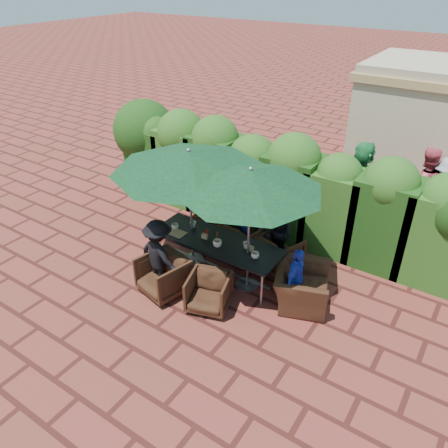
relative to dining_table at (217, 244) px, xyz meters
The scene contains 31 objects.
ground 0.70m from the dining_table, 82.82° to the right, with size 80.00×80.00×0.00m, color maroon.
dining_table is the anchor object (origin of this frame).
umbrella_left 1.67m from the dining_table, behind, with size 2.92×2.92×2.46m.
umbrella_right 1.69m from the dining_table, ahead, with size 2.54×2.54×2.46m.
chair_far_left 1.32m from the dining_table, 125.38° to the left, with size 0.76×0.71×0.78m, color black.
chair_far_mid 0.89m from the dining_table, 83.20° to the left, with size 0.80×0.75×0.82m, color black.
chair_far_right 1.29m from the dining_table, 41.64° to the left, with size 0.76×0.71×0.78m, color black.
chair_near_left 1.18m from the dining_table, 114.93° to the right, with size 0.79×0.74×0.82m, color black.
chair_near_right 1.08m from the dining_table, 63.40° to the right, with size 0.71×0.67×0.73m, color black.
chair_end_right 1.79m from the dining_table, ahead, with size 1.06×0.69×0.93m, color black.
adult_far_left 1.37m from the dining_table, 133.69° to the left, with size 0.59×0.35×1.20m, color silver.
adult_far_mid 0.99m from the dining_table, 86.82° to the left, with size 0.42×0.34×1.17m, color #2136B4.
adult_far_right 1.27m from the dining_table, 50.47° to the left, with size 0.64×0.39×1.34m, color black.
adult_near_left 1.14m from the dining_table, 124.53° to the right, with size 0.91×0.42×1.42m, color black.
adult_end_right 1.71m from the dining_table, ahead, with size 0.70×0.35×1.20m, color #2136B4.
child_left 1.15m from the dining_table, 110.40° to the left, with size 0.32×0.26×0.89m, color #D84C60.
child_right 1.23m from the dining_table, 71.46° to the left, with size 0.30×0.25×0.84m, color #794698.
pedestrian_a 4.28m from the dining_table, 70.05° to the left, with size 1.69×0.60×1.81m, color #268E45.
pedestrian_b 5.03m from the dining_table, 55.88° to the left, with size 0.92×0.56×1.91m, color #D84C60.
pedestrian_c 5.33m from the dining_table, 52.37° to the left, with size 1.11×0.51×1.73m, color gray.
cup_a 0.95m from the dining_table, behind, with size 0.14×0.14×0.11m, color beige.
cup_b 0.70m from the dining_table, 168.08° to the left, with size 0.13×0.13×0.13m, color beige.
cup_c 0.25m from the dining_table, 51.15° to the right, with size 0.17×0.17×0.14m, color beige.
cup_d 0.63m from the dining_table, ahead, with size 0.13×0.13×0.12m, color beige.
cup_e 0.92m from the dining_table, ahead, with size 0.15×0.15×0.12m, color beige.
ketchup_bottle 0.27m from the dining_table, behind, with size 0.04×0.04×0.17m, color #B20C0A.
sauce_bottle 0.16m from the dining_table, 93.98° to the left, with size 0.04×0.04×0.17m, color #4C230C.
serving_tray 0.83m from the dining_table, 164.40° to the right, with size 0.35×0.25×0.02m, color #A47E4F.
number_block_left 0.27m from the dining_table, 164.74° to the right, with size 0.12×0.06×0.10m, color tan.
number_block_right 0.73m from the dining_table, ahead, with size 0.12×0.06×0.10m, color tan.
hedge_wall 2.23m from the dining_table, 95.86° to the left, with size 9.10×1.60×2.40m.
Camera 1 is at (3.98, -5.58, 5.32)m, focal length 35.00 mm.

